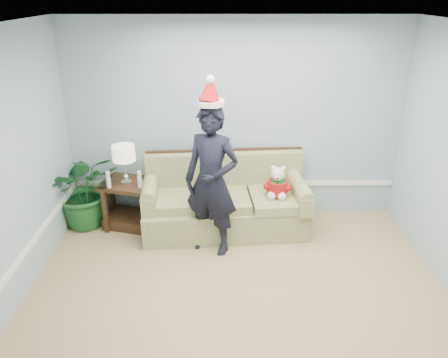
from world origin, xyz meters
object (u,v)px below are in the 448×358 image
teddy_bear (278,185)px  houseplant (85,189)px  side_table (129,208)px  man (212,181)px  sofa (225,203)px  table_lamp (124,155)px

teddy_bear → houseplant: bearing=-175.9°
side_table → man: bearing=-28.1°
teddy_bear → man: bearing=-145.0°
sofa → table_lamp: size_ratio=4.22×
sofa → side_table: bearing=172.2°
side_table → man: size_ratio=0.42×
man → teddy_bear: size_ratio=4.30×
table_lamp → houseplant: table_lamp is taller
table_lamp → teddy_bear: bearing=-4.8°
houseplant → man: size_ratio=0.58×
sofa → houseplant: (-1.87, 0.07, 0.18)m
teddy_bear → table_lamp: bearing=-175.9°
side_table → man: man is taller
man → sofa: bearing=97.7°
houseplant → man: man is taller
sofa → teddy_bear: size_ratio=5.16×
side_table → teddy_bear: size_ratio=1.83×
houseplant → teddy_bear: houseplant is taller
side_table → table_lamp: 0.79m
table_lamp → man: 1.28m
sofa → teddy_bear: sofa is taller
side_table → teddy_bear: teddy_bear is taller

